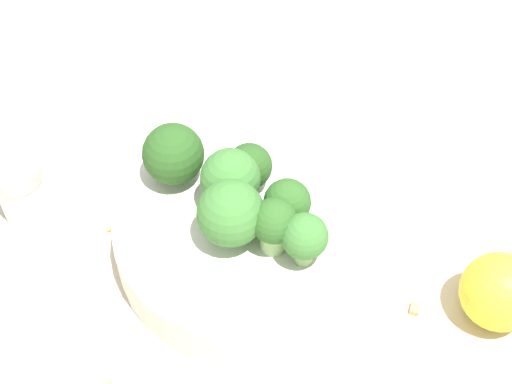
% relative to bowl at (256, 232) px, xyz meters
% --- Properties ---
extents(ground_plane, '(3.00, 3.00, 0.00)m').
position_rel_bowl_xyz_m(ground_plane, '(0.00, 0.00, -0.02)').
color(ground_plane, beige).
extents(bowl, '(0.23, 0.23, 0.04)m').
position_rel_bowl_xyz_m(bowl, '(0.00, 0.00, 0.00)').
color(bowl, silver).
rests_on(bowl, ground_plane).
extents(broccoli_floret_0, '(0.05, 0.05, 0.06)m').
position_rel_bowl_xyz_m(broccoli_floret_0, '(0.01, 0.02, 0.05)').
color(broccoli_floret_0, '#84AD66').
rests_on(broccoli_floret_0, bowl).
extents(broccoli_floret_1, '(0.04, 0.04, 0.05)m').
position_rel_bowl_xyz_m(broccoli_floret_1, '(-0.05, -0.03, 0.05)').
color(broccoli_floret_1, '#7A9E5B').
rests_on(broccoli_floret_1, bowl).
extents(broccoli_floret_2, '(0.04, 0.04, 0.04)m').
position_rel_bowl_xyz_m(broccoli_floret_2, '(0.03, -0.00, 0.04)').
color(broccoli_floret_2, '#8EB770').
rests_on(broccoli_floret_2, bowl).
extents(broccoli_floret_3, '(0.03, 0.03, 0.05)m').
position_rel_bowl_xyz_m(broccoli_floret_3, '(-0.03, -0.01, 0.05)').
color(broccoli_floret_3, '#84AD66').
rests_on(broccoli_floret_3, bowl).
extents(broccoli_floret_4, '(0.04, 0.04, 0.04)m').
position_rel_bowl_xyz_m(broccoli_floret_4, '(-0.01, -0.02, 0.04)').
color(broccoli_floret_4, '#7A9E5B').
rests_on(broccoli_floret_4, bowl).
extents(broccoli_floret_5, '(0.05, 0.05, 0.06)m').
position_rel_bowl_xyz_m(broccoli_floret_5, '(-0.02, 0.02, 0.05)').
color(broccoli_floret_5, '#84AD66').
rests_on(broccoli_floret_5, bowl).
extents(broccoli_floret_6, '(0.05, 0.05, 0.05)m').
position_rel_bowl_xyz_m(broccoli_floret_6, '(0.05, 0.06, 0.05)').
color(broccoli_floret_6, '#8EB770').
rests_on(broccoli_floret_6, bowl).
extents(pepper_shaker, '(0.04, 0.04, 0.06)m').
position_rel_bowl_xyz_m(pepper_shaker, '(0.07, 0.19, 0.01)').
color(pepper_shaker, silver).
rests_on(pepper_shaker, ground_plane).
extents(lemon_wedge, '(0.06, 0.06, 0.06)m').
position_rel_bowl_xyz_m(lemon_wedge, '(-0.09, -0.17, 0.01)').
color(lemon_wedge, yellow).
rests_on(lemon_wedge, ground_plane).
extents(almond_crumb_0, '(0.01, 0.01, 0.01)m').
position_rel_bowl_xyz_m(almond_crumb_0, '(-0.08, -0.11, -0.02)').
color(almond_crumb_0, tan).
rests_on(almond_crumb_0, ground_plane).
extents(almond_crumb_3, '(0.00, 0.01, 0.01)m').
position_rel_bowl_xyz_m(almond_crumb_3, '(0.04, 0.12, -0.02)').
color(almond_crumb_3, '#AD7F4C').
rests_on(almond_crumb_3, ground_plane).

